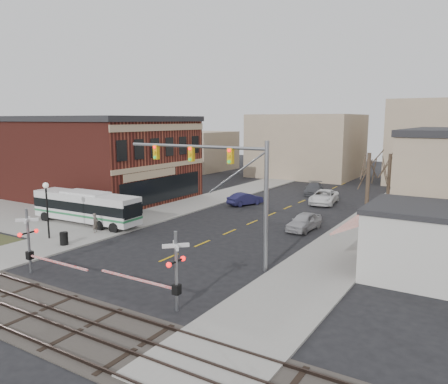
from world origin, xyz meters
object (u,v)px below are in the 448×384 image
Objects in this scene: rr_crossing_east at (169,271)px; street_lamp at (47,199)px; transit_bus at (86,207)px; car_a at (304,222)px; car_c at (324,197)px; car_d at (314,189)px; pedestrian_near at (95,223)px; rr_crossing_west at (33,242)px; traffic_signal_mast at (225,175)px; pedestrian_far at (112,214)px; trash_bin at (64,239)px; car_b at (245,199)px.

street_lamp reaches higher than rr_crossing_east.
transit_bus reaches higher than car_a.
car_c is (13.30, 25.39, -2.48)m from street_lamp.
pedestrian_near is (-8.48, -27.47, 0.20)m from car_d.
rr_crossing_west is at bearing -177.67° from rr_crossing_east.
street_lamp is 2.74× the size of pedestrian_near.
car_d is at bearing 99.06° from rr_crossing_east.
car_d is 28.75m from pedestrian_near.
traffic_signal_mast reaches higher than transit_bus.
rr_crossing_west is at bearing -91.23° from pedestrian_far.
trash_bin is 19.14m from car_a.
car_b is at bearing -151.07° from car_c.
trash_bin is at bearing 125.01° from rr_crossing_west.
trash_bin is 0.59× the size of pedestrian_near.
transit_bus is 5.91× the size of pedestrian_far.
car_c is (-2.56, 30.31, -1.21)m from rr_crossing_east.
rr_crossing_east reaches higher than pedestrian_far.
street_lamp is (1.46, -4.99, 1.64)m from transit_bus.
pedestrian_near reaches higher than car_d.
traffic_signal_mast is 11.33× the size of trash_bin.
street_lamp is 1.01× the size of car_a.
traffic_signal_mast reaches higher than rr_crossing_west.
car_c reaches higher than trash_bin.
traffic_signal_mast is 1.91× the size of rr_crossing_east.
pedestrian_near is at bearing 97.45° from car_b.
transit_bus is 1.02× the size of traffic_signal_mast.
traffic_signal_mast is at bearing 14.22° from trash_bin.
trash_bin is at bearing -119.08° from car_d.
car_b is 11.13m from car_d.
street_lamp is 0.80× the size of car_c.
pedestrian_near is at bearing -124.90° from car_c.
car_a is at bearing 90.39° from rr_crossing_east.
street_lamp reaches higher than pedestrian_far.
rr_crossing_west is at bearing -114.41° from car_a.
car_b is at bearing 147.53° from car_a.
traffic_signal_mast reaches higher than trash_bin.
pedestrian_near reaches higher than car_b.
car_b is at bearing -27.23° from pedestrian_near.
traffic_signal_mast is 2.48× the size of car_a.
transit_bus is at bearing -133.32° from car_c.
rr_crossing_east is at bearing -92.60° from car_c.
street_lamp is 21.29m from car_b.
trash_bin is (3.94, -5.55, -1.01)m from transit_bus.
street_lamp reaches higher than car_c.
trash_bin is (-12.03, -3.05, -5.18)m from traffic_signal_mast.
car_c is 2.95× the size of pedestrian_far.
trash_bin is 0.23× the size of car_b.
car_b is 17.66m from pedestrian_near.
transit_bus is at bearing 106.31° from street_lamp.
car_a is 0.87× the size of car_d.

